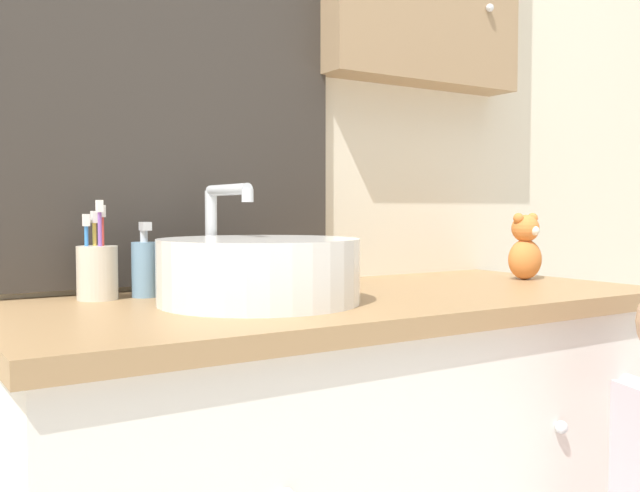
{
  "coord_description": "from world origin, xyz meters",
  "views": [
    {
      "loc": [
        -0.78,
        -0.81,
        0.99
      ],
      "look_at": [
        -0.09,
        0.26,
        0.93
      ],
      "focal_mm": 40.0,
      "sensor_mm": 36.0,
      "label": 1
    }
  ],
  "objects_px": {
    "sink_basin": "(258,269)",
    "toothbrush_holder": "(97,270)",
    "soap_dispenser": "(144,268)",
    "teddy_bear": "(525,248)"
  },
  "relations": [
    {
      "from": "sink_basin",
      "to": "soap_dispenser",
      "type": "bearing_deg",
      "value": 126.78
    },
    {
      "from": "sink_basin",
      "to": "teddy_bear",
      "type": "relative_size",
      "value": 2.61
    },
    {
      "from": "sink_basin",
      "to": "toothbrush_holder",
      "type": "distance_m",
      "value": 0.3
    },
    {
      "from": "toothbrush_holder",
      "to": "soap_dispenser",
      "type": "distance_m",
      "value": 0.09
    },
    {
      "from": "toothbrush_holder",
      "to": "soap_dispenser",
      "type": "relative_size",
      "value": 1.28
    },
    {
      "from": "toothbrush_holder",
      "to": "teddy_bear",
      "type": "xyz_separation_m",
      "value": [
        0.95,
        -0.17,
        0.02
      ]
    },
    {
      "from": "sink_basin",
      "to": "teddy_bear",
      "type": "bearing_deg",
      "value": 2.48
    },
    {
      "from": "sink_basin",
      "to": "soap_dispenser",
      "type": "relative_size",
      "value": 2.89
    },
    {
      "from": "sink_basin",
      "to": "soap_dispenser",
      "type": "distance_m",
      "value": 0.24
    },
    {
      "from": "soap_dispenser",
      "to": "teddy_bear",
      "type": "relative_size",
      "value": 0.9
    }
  ]
}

